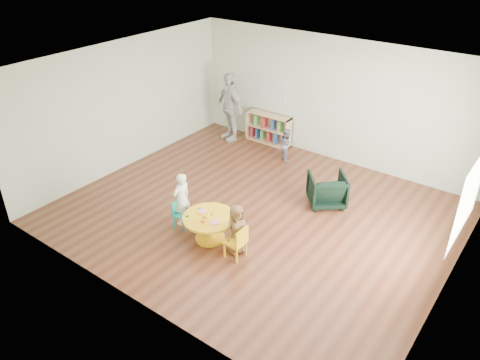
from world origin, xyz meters
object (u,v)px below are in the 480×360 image
Objects in this scene: child_left at (182,199)px; bookshelf at (269,128)px; kid_chair_left at (180,213)px; kid_chair_right at (237,241)px; toddler at (286,144)px; child_right at (236,229)px; armchair at (327,190)px; adult_caretaker at (230,107)px; activity_table at (210,224)px.

bookshelf is at bearing -162.96° from child_left.
bookshelf is at bearing 179.48° from kid_chair_left.
kid_chair_right is 0.76× the size of toddler.
kid_chair_right is at bearing -120.18° from child_right.
bookshelf is (-2.13, 4.15, 0.05)m from kid_chair_right.
kid_chair_right is at bearing 138.85° from toddler.
armchair is 2.32m from child_right.
bookshelf reaches higher than kid_chair_left.
child_right is 1.15× the size of toddler.
bookshelf reaches higher than armchair.
kid_chair_left is 4.12m from bookshelf.
kid_chair_left is 0.59× the size of child_right.
child_right is at bearing 79.31° from kid_chair_left.
child_left is at bearing 82.26° from kid_chair_right.
adult_caretaker is at bearing -148.74° from child_left.
bookshelf is 4.02m from child_left.
child_right reaches higher than toddler.
bookshelf is 1.06m from toddler.
bookshelf is 1.34× the size of child_right.
armchair is at bearing 130.73° from kid_chair_left.
kid_chair_right is at bearing -62.79° from bookshelf.
adult_caretaker reaches higher than bookshelf.
kid_chair_right is 0.84× the size of armchair.
bookshelf is at bearing -4.26° from toddler.
toddler reaches higher than armchair.
bookshelf is (-0.76, 4.04, 0.08)m from kid_chair_left.
child_right reaches higher than armchair.
bookshelf is 1.16× the size of child_left.
adult_caretaker reaches higher than kid_chair_left.
adult_caretaker is (-3.02, 3.73, 0.54)m from kid_chair_right.
adult_caretaker is (-1.77, 0.17, 0.47)m from toddler.
adult_caretaker is (-1.62, 3.53, 0.34)m from child_left.
child_right is (0.58, -0.00, 0.12)m from activity_table.
toddler is at bearing -75.94° from armchair.
kid_chair_right is 0.20m from child_right.
armchair is at bearing 4.81° from child_right.
adult_caretaker reaches higher than kid_chair_right.
kid_chair_left is 0.44× the size of bookshelf.
toddler is (-1.14, 3.44, -0.06)m from child_right.
kid_chair_left is 3.46m from toddler.
adult_caretaker is at bearing 24.02° from toddler.
child_right is 3.63m from toddler.
adult_caretaker is at bearing -166.66° from kid_chair_left.
child_left is (-0.72, 0.08, 0.19)m from activity_table.
toddler is at bearing 99.26° from activity_table.
adult_caretaker is at bearing -61.93° from armchair.
toddler is at bearing 166.81° from kid_chair_left.
kid_chair_left is at bearing -44.30° from adult_caretaker.
activity_table is at bearing 128.75° from toddler.
kid_chair_right is at bearing 88.53° from child_left.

